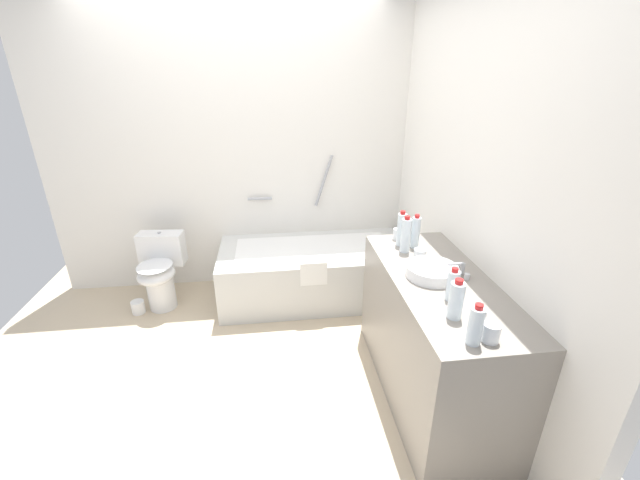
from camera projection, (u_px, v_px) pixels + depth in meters
ground_plane at (245, 360)px, 2.92m from camera, size 4.00×4.00×0.00m
wall_back_tiled at (241, 154)px, 3.59m from camera, size 3.40×0.10×2.51m
wall_right_mirror at (471, 187)px, 2.59m from camera, size 0.10×2.89×2.51m
bathtub at (314, 270)px, 3.65m from camera, size 1.68×0.80×1.24m
toilet at (160, 270)px, 3.48m from camera, size 0.40×0.50×0.65m
vanity_counter at (433, 337)px, 2.49m from camera, size 0.57×1.37×0.84m
sink_basin at (432, 271)px, 2.34m from camera, size 0.30×0.30×0.07m
sink_faucet at (461, 269)px, 2.36m from camera, size 0.11×0.15×0.08m
water_bottle_0 at (453, 285)px, 2.09m from camera, size 0.06×0.06×0.19m
water_bottle_1 at (456, 300)px, 1.93m from camera, size 0.07×0.07×0.21m
water_bottle_2 at (401, 229)px, 2.72m from camera, size 0.06×0.06×0.25m
water_bottle_3 at (416, 232)px, 2.69m from camera, size 0.06×0.06×0.24m
water_bottle_4 at (406, 235)px, 2.62m from camera, size 0.07×0.07×0.25m
water_bottle_5 at (476, 325)px, 1.75m from camera, size 0.07×0.07×0.20m
drinking_glass_0 at (420, 255)px, 2.53m from camera, size 0.08×0.08×0.08m
drinking_glass_1 at (397, 234)px, 2.84m from camera, size 0.06×0.06×0.08m
drinking_glass_2 at (478, 318)px, 1.88m from camera, size 0.07×0.07×0.10m
drinking_glass_3 at (491, 333)px, 1.78m from camera, size 0.08×0.08×0.09m
toilet_paper_roll at (138, 307)px, 3.46m from camera, size 0.11×0.11×0.11m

